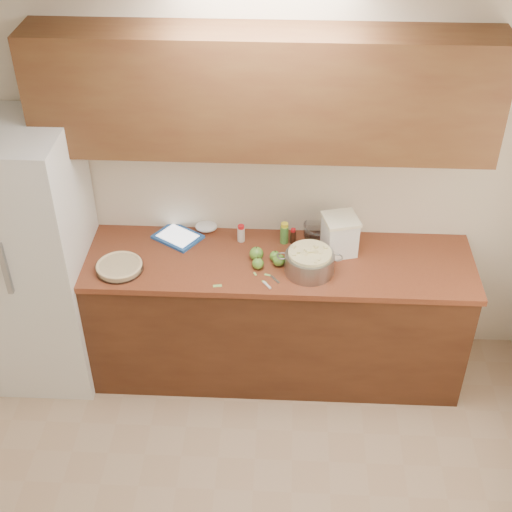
{
  "coord_description": "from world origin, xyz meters",
  "views": [
    {
      "loc": [
        0.14,
        -2.04,
        3.59
      ],
      "look_at": [
        -0.03,
        1.43,
        0.98
      ],
      "focal_mm": 50.0,
      "sensor_mm": 36.0,
      "label": 1
    }
  ],
  "objects_px": {
    "pie": "(119,267)",
    "colander": "(310,262)",
    "tablet": "(178,237)",
    "flour_canister": "(340,235)"
  },
  "relations": [
    {
      "from": "pie",
      "to": "flour_canister",
      "type": "bearing_deg",
      "value": 10.92
    },
    {
      "from": "pie",
      "to": "tablet",
      "type": "height_order",
      "value": "pie"
    },
    {
      "from": "colander",
      "to": "flour_canister",
      "type": "distance_m",
      "value": 0.29
    },
    {
      "from": "colander",
      "to": "pie",
      "type": "bearing_deg",
      "value": -177.94
    },
    {
      "from": "tablet",
      "to": "flour_canister",
      "type": "bearing_deg",
      "value": 28.56
    },
    {
      "from": "tablet",
      "to": "colander",
      "type": "bearing_deg",
      "value": 13.57
    },
    {
      "from": "pie",
      "to": "tablet",
      "type": "relative_size",
      "value": 0.82
    },
    {
      "from": "pie",
      "to": "colander",
      "type": "height_order",
      "value": "colander"
    },
    {
      "from": "colander",
      "to": "flour_canister",
      "type": "xyz_separation_m",
      "value": [
        0.19,
        0.22,
        0.06
      ]
    },
    {
      "from": "colander",
      "to": "flour_canister",
      "type": "bearing_deg",
      "value": 49.17
    }
  ]
}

